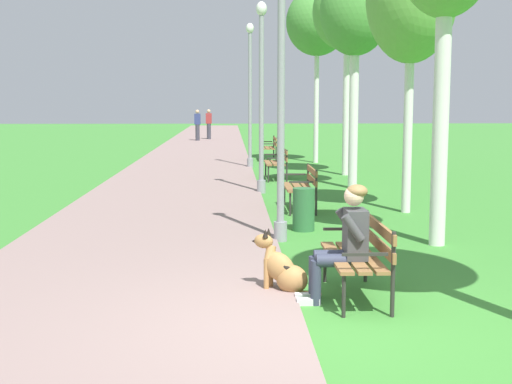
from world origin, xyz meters
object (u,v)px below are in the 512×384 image
park_bench_mid (303,184)px  person_seated_on_near_bench (345,239)px  lamp_post_near (281,100)px  pedestrian_further_distant (209,124)px  dog_shepherd (283,270)px  birch_tree_fourth (355,14)px  lamp_post_far (250,94)px  birch_tree_sixth (317,23)px  park_bench_far (278,161)px  park_bench_furthest (270,146)px  park_bench_near (362,251)px  birch_tree_fifth (348,13)px  pedestrian_distant (197,125)px  litter_bin (304,209)px  lamp_post_mid (261,96)px

park_bench_mid → person_seated_on_near_bench: bearing=-91.9°
lamp_post_near → pedestrian_further_distant: lamp_post_near is taller
dog_shepherd → birch_tree_fourth: size_ratio=0.15×
lamp_post_far → birch_tree_sixth: size_ratio=0.77×
dog_shepherd → birch_tree_fourth: bearing=75.7°
park_bench_mid → lamp_post_far: lamp_post_far is taller
park_bench_far → park_bench_furthest: 6.20m
park_bench_near → birch_tree_fifth: birch_tree_fifth is taller
park_bench_mid → person_seated_on_near_bench: person_seated_on_near_bench is taller
birch_tree_sixth → pedestrian_distant: size_ratio=3.55×
birch_tree_sixth → pedestrian_distant: 14.50m
park_bench_mid → litter_bin: park_bench_mid is taller
lamp_post_mid → litter_bin: bearing=-84.3°
person_seated_on_near_bench → litter_bin: bearing=89.9°
person_seated_on_near_bench → pedestrian_distant: pedestrian_distant is taller
litter_bin → pedestrian_distant: size_ratio=0.42×
lamp_post_mid → pedestrian_further_distant: lamp_post_mid is taller
lamp_post_far → pedestrian_distant: lamp_post_far is taller
park_bench_furthest → person_seated_on_near_bench: (-0.24, -17.95, 0.17)m
person_seated_on_near_bench → dog_shepherd: (-0.61, 0.39, -0.42)m
lamp_post_near → birch_tree_sixth: birch_tree_sixth is taller
birch_tree_sixth → litter_bin: size_ratio=8.37×
dog_shepherd → pedestrian_further_distant: pedestrian_further_distant is taller
lamp_post_far → birch_tree_sixth: bearing=37.3°
park_bench_far → lamp_post_near: (-0.54, -8.46, 1.61)m
park_bench_near → person_seated_on_near_bench: bearing=-144.8°
park_bench_near → lamp_post_near: size_ratio=0.37×
dog_shepherd → lamp_post_mid: size_ratio=0.18×
park_bench_mid → birch_tree_fifth: size_ratio=0.27×
park_bench_near → lamp_post_mid: 8.98m
dog_shepherd → lamp_post_mid: 8.77m
pedestrian_further_distant → dog_shepherd: bearing=-86.9°
park_bench_near → person_seated_on_near_bench: person_seated_on_near_bench is taller
birch_tree_fourth → park_bench_mid: bearing=-114.5°
park_bench_near → birch_tree_sixth: bearing=84.7°
park_bench_near → dog_shepherd: size_ratio=1.94×
birch_tree_fourth → pedestrian_further_distant: birch_tree_fourth is taller
person_seated_on_near_bench → lamp_post_mid: bearing=93.0°
park_bench_near → birch_tree_sixth: size_ratio=0.26×
lamp_post_mid → lamp_post_far: size_ratio=0.96×
person_seated_on_near_bench → birch_tree_sixth: bearing=84.1°
lamp_post_far → birch_tree_fourth: 6.15m
park_bench_near → park_bench_furthest: same height
park_bench_far → lamp_post_far: 3.94m
park_bench_furthest → birch_tree_sixth: (1.52, -0.99, 4.19)m
person_seated_on_near_bench → lamp_post_mid: 9.08m
lamp_post_near → pedestrian_distant: lamp_post_near is taller
park_bench_far → person_seated_on_near_bench: bearing=-90.5°
park_bench_near → lamp_post_near: 3.59m
park_bench_furthest → lamp_post_near: bearing=-92.6°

